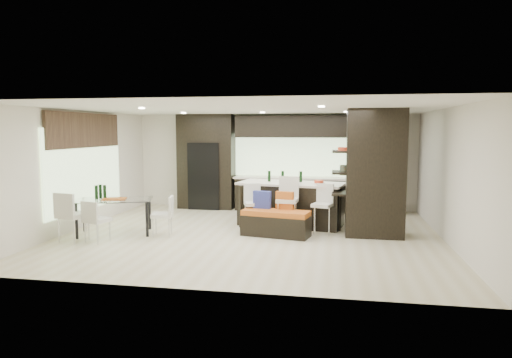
% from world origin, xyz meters
% --- Properties ---
extents(ground, '(8.00, 8.00, 0.00)m').
position_xyz_m(ground, '(0.00, 0.00, 0.00)').
color(ground, beige).
rests_on(ground, ground).
extents(back_wall, '(8.00, 0.02, 2.70)m').
position_xyz_m(back_wall, '(0.00, 3.50, 1.35)').
color(back_wall, silver).
rests_on(back_wall, ground).
extents(left_wall, '(0.02, 7.00, 2.70)m').
position_xyz_m(left_wall, '(-4.00, 0.00, 1.35)').
color(left_wall, silver).
rests_on(left_wall, ground).
extents(right_wall, '(0.02, 7.00, 2.70)m').
position_xyz_m(right_wall, '(4.00, 0.00, 1.35)').
color(right_wall, silver).
rests_on(right_wall, ground).
extents(ceiling, '(8.00, 7.00, 0.02)m').
position_xyz_m(ceiling, '(0.00, 0.00, 2.70)').
color(ceiling, white).
rests_on(ceiling, ground).
extents(window_left, '(0.04, 3.20, 1.90)m').
position_xyz_m(window_left, '(-3.96, 0.20, 1.35)').
color(window_left, '#B2D199').
rests_on(window_left, left_wall).
extents(window_back, '(3.40, 0.04, 1.20)m').
position_xyz_m(window_back, '(0.60, 3.46, 1.55)').
color(window_back, '#B2D199').
rests_on(window_back, back_wall).
extents(stone_accent, '(0.08, 3.00, 0.80)m').
position_xyz_m(stone_accent, '(-3.93, 0.20, 2.25)').
color(stone_accent, brown).
rests_on(stone_accent, left_wall).
extents(ceiling_spots, '(4.00, 3.00, 0.02)m').
position_xyz_m(ceiling_spots, '(0.00, 0.25, 2.68)').
color(ceiling_spots, white).
rests_on(ceiling_spots, ceiling).
extents(back_cabinetry, '(6.80, 0.68, 2.70)m').
position_xyz_m(back_cabinetry, '(0.50, 3.17, 1.35)').
color(back_cabinetry, black).
rests_on(back_cabinetry, ground).
extents(refrigerator, '(0.90, 0.68, 1.90)m').
position_xyz_m(refrigerator, '(-1.90, 3.12, 0.95)').
color(refrigerator, black).
rests_on(refrigerator, ground).
extents(partition_column, '(1.20, 0.80, 2.70)m').
position_xyz_m(partition_column, '(2.60, 0.40, 1.35)').
color(partition_column, black).
rests_on(partition_column, ground).
extents(kitchen_island, '(2.62, 1.49, 1.03)m').
position_xyz_m(kitchen_island, '(0.75, 1.16, 0.51)').
color(kitchen_island, black).
rests_on(kitchen_island, ground).
extents(stool_left, '(0.49, 0.49, 0.86)m').
position_xyz_m(stool_left, '(-0.01, 0.34, 0.43)').
color(stool_left, silver).
rests_on(stool_left, ground).
extents(stool_mid, '(0.47, 0.47, 1.00)m').
position_xyz_m(stool_mid, '(0.75, 0.31, 0.50)').
color(stool_mid, silver).
rests_on(stool_mid, ground).
extents(stool_right, '(0.49, 0.49, 0.88)m').
position_xyz_m(stool_right, '(1.50, 0.34, 0.44)').
color(stool_right, silver).
rests_on(stool_right, ground).
extents(bench, '(1.52, 0.82, 0.55)m').
position_xyz_m(bench, '(0.54, -0.02, 0.28)').
color(bench, black).
rests_on(bench, ground).
extents(floor_vase, '(0.58, 0.58, 1.31)m').
position_xyz_m(floor_vase, '(2.30, 0.30, 0.66)').
color(floor_vase, '#404733').
rests_on(floor_vase, ground).
extents(dining_table, '(1.79, 1.36, 0.76)m').
position_xyz_m(dining_table, '(-2.94, -0.44, 0.38)').
color(dining_table, white).
rests_on(dining_table, ground).
extents(chair_near, '(0.53, 0.53, 0.79)m').
position_xyz_m(chair_near, '(-2.94, -1.18, 0.39)').
color(chair_near, silver).
rests_on(chair_near, ground).
extents(chair_far, '(0.61, 0.61, 0.94)m').
position_xyz_m(chair_far, '(-3.43, -1.22, 0.47)').
color(chair_far, silver).
rests_on(chair_far, ground).
extents(chair_end, '(0.51, 0.51, 0.79)m').
position_xyz_m(chair_end, '(-1.85, -0.44, 0.39)').
color(chair_end, silver).
rests_on(chair_end, ground).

